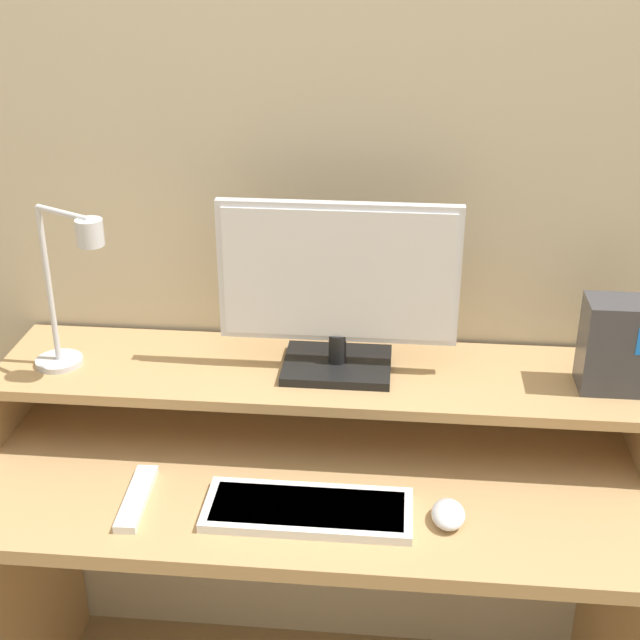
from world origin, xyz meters
name	(u,v)px	position (x,y,z in m)	size (l,w,h in m)	color
wall_back	(326,163)	(0.00, 0.62, 1.25)	(6.00, 0.05, 2.50)	beige
desk	(311,550)	(0.00, 0.29, 0.52)	(1.32, 0.59, 0.72)	tan
monitor_shelf	(318,378)	(0.00, 0.44, 0.85)	(1.32, 0.30, 0.15)	tan
monitor	(338,288)	(0.04, 0.44, 1.05)	(0.47, 0.17, 0.35)	black
desk_lamp	(70,289)	(-0.48, 0.38, 1.05)	(0.19, 0.14, 0.35)	silver
router_dock	(614,345)	(0.58, 0.42, 0.96)	(0.12, 0.10, 0.19)	#3D3D42
keyboard	(308,509)	(0.01, 0.15, 0.73)	(0.38, 0.15, 0.02)	white
mouse	(448,514)	(0.26, 0.15, 0.74)	(0.06, 0.09, 0.03)	silver
remote_control	(137,498)	(-0.31, 0.16, 0.73)	(0.05, 0.19, 0.02)	white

